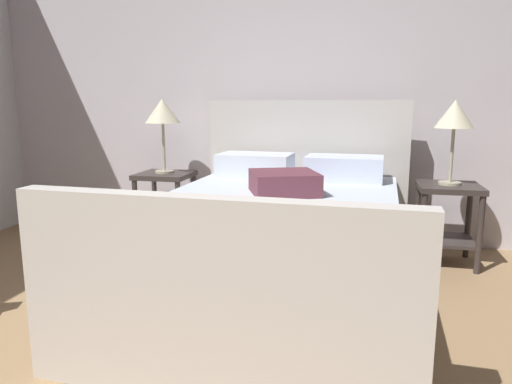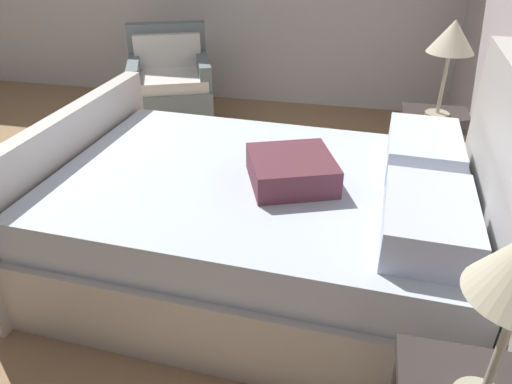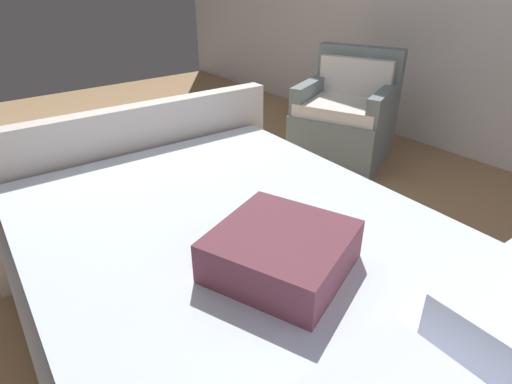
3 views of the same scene
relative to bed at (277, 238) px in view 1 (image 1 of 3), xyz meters
The scene contains 6 objects.
wall_back 1.72m from the bed, 99.80° to the left, with size 5.29×0.12×2.82m, color silver.
bed is the anchor object (origin of this frame).
nightstand_right 1.40m from the bed, 35.77° to the left, with size 0.44×0.44×0.60m.
table_lamp_right 1.58m from the bed, 35.77° to the left, with size 0.27×0.27×0.61m.
nightstand_left 1.47m from the bed, 141.02° to the left, with size 0.44×0.44×0.60m.
table_lamp_left 1.65m from the bed, 141.02° to the left, with size 0.29×0.29×0.62m.
Camera 1 is at (0.72, -0.93, 1.19)m, focal length 33.33 mm.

